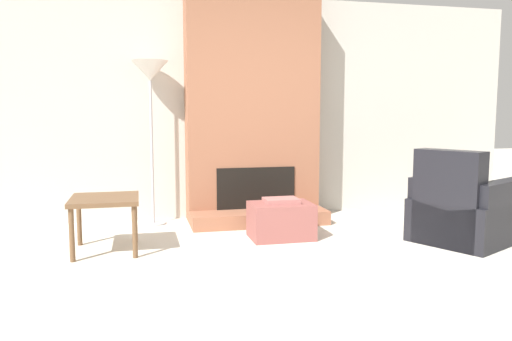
{
  "coord_description": "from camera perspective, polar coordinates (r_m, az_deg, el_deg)",
  "views": [
    {
      "loc": [
        -1.3,
        -3.13,
        1.23
      ],
      "look_at": [
        0.0,
        2.34,
        0.59
      ],
      "focal_mm": 35.0,
      "sensor_mm": 36.0,
      "label": 1
    }
  ],
  "objects": [
    {
      "name": "ottoman",
      "position": [
        4.97,
        2.87,
        -5.66
      ],
      "size": [
        0.61,
        0.44,
        0.4
      ],
      "color": "#8C4C47",
      "rests_on": "ground_plane"
    },
    {
      "name": "side_table",
      "position": [
        4.65,
        -16.88,
        -3.75
      ],
      "size": [
        0.59,
        0.63,
        0.49
      ],
      "color": "brown",
      "rests_on": "ground_plane"
    },
    {
      "name": "floor_lamp_left",
      "position": [
        5.62,
        -12.0,
        10.11
      ],
      "size": [
        0.39,
        0.39,
        1.8
      ],
      "color": "#ADADB2",
      "rests_on": "ground_plane"
    },
    {
      "name": "fireplace",
      "position": [
        5.79,
        -0.39,
        6.46
      ],
      "size": [
        1.52,
        0.77,
        2.6
      ],
      "color": "#935B42",
      "rests_on": "ground_plane"
    },
    {
      "name": "armchair",
      "position": [
        5.21,
        22.61,
        -4.49
      ],
      "size": [
        1.19,
        1.12,
        0.9
      ],
      "rotation": [
        0.0,
        0.0,
        2.04
      ],
      "color": "black",
      "rests_on": "ground_plane"
    },
    {
      "name": "ground_plane",
      "position": [
        3.61,
        8.85,
        -13.54
      ],
      "size": [
        24.0,
        24.0,
        0.0
      ],
      "primitive_type": "plane",
      "color": "beige"
    },
    {
      "name": "wall_back",
      "position": [
        6.02,
        -0.91,
        7.17
      ],
      "size": [
        6.86,
        0.06,
        2.6
      ],
      "primitive_type": "cube",
      "color": "#BCB7AD",
      "rests_on": "ground_plane"
    }
  ]
}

